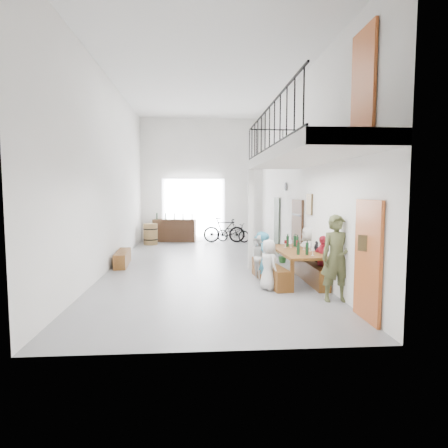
{
  "coord_description": "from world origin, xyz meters",
  "views": [
    {
      "loc": [
        -0.22,
        -11.07,
        2.24
      ],
      "look_at": [
        0.53,
        -0.5,
        1.31
      ],
      "focal_mm": 30.0,
      "sensor_mm": 36.0,
      "label": 1
    }
  ],
  "objects": [
    {
      "name": "tableware",
      "position": [
        2.26,
        -2.02,
        0.93
      ],
      "size": [
        0.54,
        1.48,
        0.35
      ],
      "color": "black",
      "rests_on": "tasting_table"
    },
    {
      "name": "bench_inner",
      "position": [
        1.54,
        -2.1,
        0.24
      ],
      "size": [
        0.59,
        2.08,
        0.47
      ],
      "primitive_type": "cube",
      "rotation": [
        0.0,
        0.0,
        0.13
      ],
      "color": "brown",
      "rests_on": "ground"
    },
    {
      "name": "guest_left_b",
      "position": [
        1.41,
        -2.21,
        0.62
      ],
      "size": [
        0.4,
        0.51,
        1.24
      ],
      "primitive_type": "imported",
      "rotation": [
        0.0,
        0.0,
        1.81
      ],
      "color": "teal",
      "rests_on": "ground"
    },
    {
      "name": "guest_left_a",
      "position": [
        1.38,
        -2.78,
        0.58
      ],
      "size": [
        0.55,
        0.66,
        1.16
      ],
      "primitive_type": "imported",
      "rotation": [
        0.0,
        0.0,
        1.95
      ],
      "color": "beige",
      "rests_on": "ground"
    },
    {
      "name": "counter_bottles",
      "position": [
        -1.25,
        5.63,
        1.13
      ],
      "size": [
        1.63,
        0.29,
        0.28
      ],
      "color": "black",
      "rests_on": "serving_counter"
    },
    {
      "name": "bench_wall",
      "position": [
        2.57,
        -2.11,
        0.25
      ],
      "size": [
        0.29,
        2.14,
        0.49
      ],
      "primitive_type": "cube",
      "rotation": [
        0.0,
        0.0,
        0.0
      ],
      "color": "brown",
      "rests_on": "ground"
    },
    {
      "name": "floor",
      "position": [
        0.0,
        0.0,
        0.0
      ],
      "size": [
        12.0,
        12.0,
        0.0
      ],
      "primitive_type": "plane",
      "color": "slate",
      "rests_on": "ground"
    },
    {
      "name": "guest_left_d",
      "position": [
        1.5,
        -1.19,
        0.58
      ],
      "size": [
        0.53,
        0.8,
        1.16
      ],
      "primitive_type": "imported",
      "rotation": [
        0.0,
        0.0,
        1.71
      ],
      "color": "teal",
      "rests_on": "ground"
    },
    {
      "name": "guest_right_c",
      "position": [
        2.69,
        -1.43,
        0.64
      ],
      "size": [
        0.49,
        0.68,
        1.29
      ],
      "primitive_type": "imported",
      "rotation": [
        0.0,
        0.0,
        -1.7
      ],
      "color": "beige",
      "rests_on": "ground"
    },
    {
      "name": "tasting_table",
      "position": [
        2.2,
        -2.1,
        0.71
      ],
      "size": [
        0.99,
        2.25,
        0.79
      ],
      "rotation": [
        0.0,
        0.0,
        0.04
      ],
      "color": "brown",
      "rests_on": "ground"
    },
    {
      "name": "right_wall_decor",
      "position": [
        2.7,
        -1.87,
        1.74
      ],
      "size": [
        0.07,
        8.28,
        5.07
      ],
      "color": "#AB5023",
      "rests_on": "ground"
    },
    {
      "name": "bicycle_far",
      "position": [
        0.94,
        5.16,
        0.55
      ],
      "size": [
        1.85,
        0.66,
        1.09
      ],
      "primitive_type": "imported",
      "rotation": [
        0.0,
        0.0,
        1.49
      ],
      "color": "black",
      "rests_on": "ground"
    },
    {
      "name": "balcony",
      "position": [
        1.98,
        -3.13,
        2.96
      ],
      "size": [
        1.52,
        5.62,
        4.0
      ],
      "color": "silver",
      "rests_on": "ground"
    },
    {
      "name": "room_walls",
      "position": [
        0.0,
        0.0,
        3.55
      ],
      "size": [
        12.0,
        12.0,
        12.0
      ],
      "color": "white",
      "rests_on": "ground"
    },
    {
      "name": "guest_left_c",
      "position": [
        1.4,
        -1.62,
        0.56
      ],
      "size": [
        0.56,
        0.64,
        1.12
      ],
      "primitive_type": "imported",
      "rotation": [
        0.0,
        0.0,
        1.84
      ],
      "color": "beige",
      "rests_on": "ground"
    },
    {
      "name": "host_standing",
      "position": [
        2.59,
        -3.76,
        0.89
      ],
      "size": [
        0.67,
        0.46,
        1.77
      ],
      "primitive_type": "imported",
      "rotation": [
        0.0,
        0.0,
        -0.05
      ],
      "color": "#474B2A",
      "rests_on": "ground"
    },
    {
      "name": "guest_right_b",
      "position": [
        2.82,
        -2.02,
        0.51
      ],
      "size": [
        0.38,
        0.98,
        1.03
      ],
      "primitive_type": "imported",
      "rotation": [
        0.0,
        0.0,
        -1.65
      ],
      "color": "black",
      "rests_on": "ground"
    },
    {
      "name": "potted_plant",
      "position": [
        2.45,
        0.39,
        0.23
      ],
      "size": [
        0.44,
        0.39,
        0.45
      ],
      "primitive_type": "imported",
      "rotation": [
        0.0,
        0.0,
        0.11
      ],
      "color": "#1A4F1F",
      "rests_on": "ground"
    },
    {
      "name": "bicycle_near",
      "position": [
        1.35,
        5.32,
        0.41
      ],
      "size": [
        1.64,
        1.21,
        0.82
      ],
      "primitive_type": "imported",
      "rotation": [
        0.0,
        0.0,
        1.09
      ],
      "color": "black",
      "rests_on": "ground"
    },
    {
      "name": "serving_counter",
      "position": [
        -1.25,
        5.65,
        0.5
      ],
      "size": [
        1.94,
        0.82,
        0.99
      ],
      "primitive_type": "cube",
      "rotation": [
        0.0,
        0.0,
        -0.16
      ],
      "color": "#3B2616",
      "rests_on": "ground"
    },
    {
      "name": "guest_right_a",
      "position": [
        2.72,
        -2.55,
        0.6
      ],
      "size": [
        0.54,
        0.76,
        1.2
      ],
      "primitive_type": "imported",
      "rotation": [
        0.0,
        0.0,
        -1.19
      ],
      "color": "#B51F30",
      "rests_on": "ground"
    },
    {
      "name": "oak_barrel",
      "position": [
        -2.2,
        4.76,
        0.44
      ],
      "size": [
        0.6,
        0.6,
        0.89
      ],
      "color": "olive",
      "rests_on": "ground"
    },
    {
      "name": "side_bench",
      "position": [
        -2.5,
        0.32,
        0.22
      ],
      "size": [
        0.44,
        1.57,
        0.44
      ],
      "primitive_type": "cube",
      "rotation": [
        0.0,
        0.0,
        0.07
      ],
      "color": "brown",
      "rests_on": "ground"
    },
    {
      "name": "gateway_portal",
      "position": [
        -0.4,
        5.94,
        1.4
      ],
      "size": [
        2.8,
        0.08,
        2.8
      ],
      "primitive_type": "cube",
      "color": "white",
      "rests_on": "ground"
    }
  ]
}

